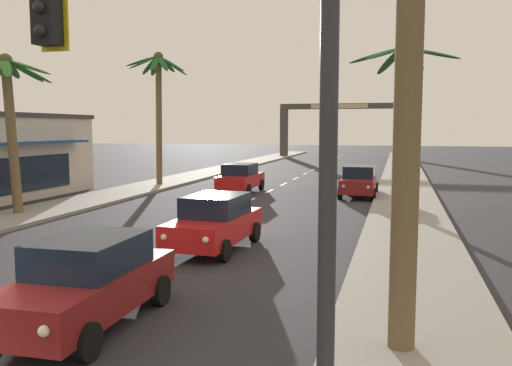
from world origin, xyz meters
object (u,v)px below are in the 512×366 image
at_px(traffic_signal_mast, 51,48).
at_px(sedan_parked_nearest_kerb, 359,181).
at_px(sedan_third_in_queue, 215,222).
at_px(sedan_lead_at_stop_bar, 88,281).
at_px(palm_right_second, 403,91).
at_px(town_gateway_arch, 339,122).
at_px(palm_left_second, 9,101).
at_px(palm_left_third, 158,92).
at_px(sedan_oncoming_far, 241,178).

height_order(traffic_signal_mast, sedan_parked_nearest_kerb, traffic_signal_mast).
bearing_deg(sedan_third_in_queue, sedan_lead_at_stop_bar, -91.66).
bearing_deg(palm_right_second, traffic_signal_mast, -105.24).
distance_m(sedan_parked_nearest_kerb, town_gateway_arch, 39.49).
distance_m(sedan_third_in_queue, palm_left_second, 11.81).
bearing_deg(palm_left_third, traffic_signal_mast, -67.88).
xyz_separation_m(sedan_oncoming_far, sedan_parked_nearest_kerb, (6.81, -0.21, 0.00)).
bearing_deg(sedan_oncoming_far, palm_right_second, -36.74).
relative_size(traffic_signal_mast, sedan_third_in_queue, 2.51).
height_order(traffic_signal_mast, town_gateway_arch, town_gateway_arch).
bearing_deg(sedan_lead_at_stop_bar, palm_left_third, 111.80).
xyz_separation_m(sedan_third_in_queue, palm_right_second, (5.56, 7.67, 4.39)).
bearing_deg(palm_left_second, palm_right_second, 13.52).
distance_m(sedan_oncoming_far, palm_right_second, 12.03).
bearing_deg(palm_left_second, sedan_lead_at_stop_bar, -45.98).
height_order(sedan_oncoming_far, sedan_parked_nearest_kerb, same).
xyz_separation_m(sedan_third_in_queue, palm_left_second, (-10.42, 3.83, 4.01)).
bearing_deg(sedan_third_in_queue, town_gateway_arch, 92.07).
distance_m(sedan_parked_nearest_kerb, palm_right_second, 8.13).
bearing_deg(traffic_signal_mast, sedan_oncoming_far, 100.50).
distance_m(palm_left_second, palm_left_third, 12.42).
bearing_deg(sedan_oncoming_far, palm_left_second, -123.61).
bearing_deg(sedan_oncoming_far, palm_left_third, 163.32).
bearing_deg(traffic_signal_mast, palm_left_second, 131.09).
bearing_deg(traffic_signal_mast, sedan_lead_at_stop_bar, 115.04).
xyz_separation_m(sedan_lead_at_stop_bar, palm_left_third, (-9.16, 22.90, 5.17)).
distance_m(palm_right_second, town_gateway_arch, 46.07).
xyz_separation_m(sedan_oncoming_far, palm_right_second, (8.97, -6.70, 4.39)).
distance_m(traffic_signal_mast, sedan_lead_at_stop_bar, 4.79).
height_order(traffic_signal_mast, sedan_lead_at_stop_bar, traffic_signal_mast).
xyz_separation_m(sedan_third_in_queue, palm_left_third, (-9.35, 16.15, 5.17)).
bearing_deg(sedan_third_in_queue, palm_right_second, 54.08).
distance_m(sedan_third_in_queue, palm_left_third, 19.37).
bearing_deg(palm_left_third, sedan_third_in_queue, -59.92).
xyz_separation_m(sedan_parked_nearest_kerb, town_gateway_arch, (-5.32, 38.97, 3.57)).
distance_m(palm_left_third, palm_right_second, 17.17).
bearing_deg(palm_right_second, sedan_third_in_queue, -125.92).
height_order(palm_left_second, palm_left_third, palm_left_third).
relative_size(sedan_third_in_queue, sedan_oncoming_far, 1.01).
height_order(palm_left_second, town_gateway_arch, palm_left_second).
relative_size(sedan_third_in_queue, palm_left_third, 0.53).
xyz_separation_m(traffic_signal_mast, palm_left_second, (-11.38, 13.05, 0.07)).
xyz_separation_m(traffic_signal_mast, town_gateway_arch, (-2.88, 62.34, -0.37)).
bearing_deg(town_gateway_arch, sedan_lead_at_stop_bar, -88.35).
xyz_separation_m(palm_left_second, town_gateway_arch, (8.50, 49.30, -0.44)).
distance_m(sedan_lead_at_stop_bar, palm_left_third, 25.20).
bearing_deg(traffic_signal_mast, town_gateway_arch, 92.64).
height_order(palm_right_second, town_gateway_arch, palm_right_second).
relative_size(sedan_lead_at_stop_bar, town_gateway_arch, 0.30).
distance_m(sedan_lead_at_stop_bar, town_gateway_arch, 60.01).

